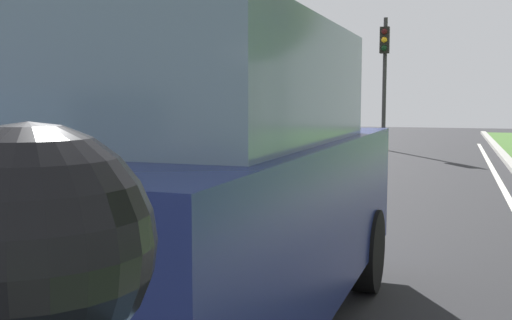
% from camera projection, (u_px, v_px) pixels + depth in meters
% --- Properties ---
extents(ground_plane, '(60.00, 60.00, 0.00)m').
position_uv_depth(ground_plane, '(284.00, 207.00, 9.80)').
color(ground_plane, '#262628').
extents(lane_line_center, '(0.12, 32.00, 0.01)m').
position_uv_depth(lane_line_center, '(244.00, 204.00, 10.02)').
color(lane_line_center, silver).
rests_on(lane_line_center, ground).
extents(car_suv_ahead, '(2.07, 4.55, 2.28)m').
position_uv_depth(car_suv_ahead, '(209.00, 184.00, 4.21)').
color(car_suv_ahead, navy).
rests_on(car_suv_ahead, ground).
extents(car_hatchback_far, '(1.81, 3.74, 1.78)m').
position_uv_depth(car_hatchback_far, '(167.00, 147.00, 10.99)').
color(car_hatchback_far, '#474C51').
rests_on(car_hatchback_far, ground).
extents(traffic_light_overhead_left, '(0.32, 0.50, 4.34)m').
position_uv_depth(traffic_light_overhead_left, '(171.00, 58.00, 16.30)').
color(traffic_light_overhead_left, '#2D2D2D').
rests_on(traffic_light_overhead_left, ground).
extents(traffic_light_far_median, '(0.32, 0.50, 4.61)m').
position_uv_depth(traffic_light_far_median, '(384.00, 62.00, 20.61)').
color(traffic_light_far_median, '#2D2D2D').
rests_on(traffic_light_far_median, ground).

